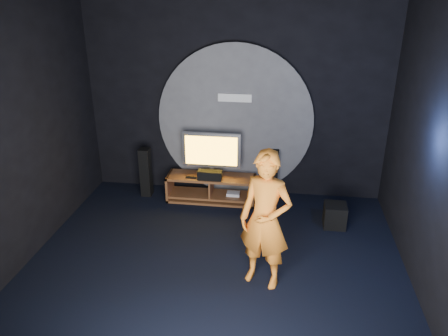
# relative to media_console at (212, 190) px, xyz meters

# --- Properties ---
(floor) EXTENTS (5.00, 5.00, 0.00)m
(floor) POSITION_rel_media_console_xyz_m (0.34, -2.05, -0.19)
(floor) COLOR black
(floor) RESTS_ON ground
(back_wall) EXTENTS (5.00, 0.04, 3.50)m
(back_wall) POSITION_rel_media_console_xyz_m (0.34, 0.45, 1.56)
(back_wall) COLOR black
(back_wall) RESTS_ON ground
(front_wall) EXTENTS (5.00, 0.04, 3.50)m
(front_wall) POSITION_rel_media_console_xyz_m (0.34, -4.55, 1.56)
(front_wall) COLOR black
(front_wall) RESTS_ON ground
(left_wall) EXTENTS (0.04, 5.00, 3.50)m
(left_wall) POSITION_rel_media_console_xyz_m (-2.16, -2.05, 1.56)
(left_wall) COLOR black
(left_wall) RESTS_ON ground
(right_wall) EXTENTS (0.04, 5.00, 3.50)m
(right_wall) POSITION_rel_media_console_xyz_m (2.84, -2.05, 1.56)
(right_wall) COLOR black
(right_wall) RESTS_ON ground
(wall_disc_panel) EXTENTS (2.60, 0.11, 2.60)m
(wall_disc_panel) POSITION_rel_media_console_xyz_m (0.34, 0.39, 1.11)
(wall_disc_panel) COLOR #515156
(wall_disc_panel) RESTS_ON ground
(media_console) EXTENTS (1.49, 0.45, 0.45)m
(media_console) POSITION_rel_media_console_xyz_m (0.00, 0.00, 0.00)
(media_console) COLOR brown
(media_console) RESTS_ON ground
(tv) EXTENTS (0.97, 0.22, 0.74)m
(tv) POSITION_rel_media_console_xyz_m (-0.01, 0.07, 0.66)
(tv) COLOR #A2A3A9
(tv) RESTS_ON media_console
(center_speaker) EXTENTS (0.40, 0.15, 0.15)m
(center_speaker) POSITION_rel_media_console_xyz_m (-0.01, -0.12, 0.33)
(center_speaker) COLOR black
(center_speaker) RESTS_ON media_console
(remote) EXTENTS (0.18, 0.05, 0.02)m
(remote) POSITION_rel_media_console_xyz_m (-0.32, -0.12, 0.27)
(remote) COLOR black
(remote) RESTS_ON media_console
(tower_speaker_left) EXTENTS (0.17, 0.19, 0.86)m
(tower_speaker_left) POSITION_rel_media_console_xyz_m (-1.16, 0.05, 0.24)
(tower_speaker_left) COLOR black
(tower_speaker_left) RESTS_ON ground
(tower_speaker_right) EXTENTS (0.17, 0.19, 0.86)m
(tower_speaker_right) POSITION_rel_media_console_xyz_m (1.02, 0.30, 0.24)
(tower_speaker_right) COLOR black
(tower_speaker_right) RESTS_ON ground
(subwoofer) EXTENTS (0.33, 0.33, 0.36)m
(subwoofer) POSITION_rel_media_console_xyz_m (2.00, -0.59, -0.01)
(subwoofer) COLOR black
(subwoofer) RESTS_ON ground
(player) EXTENTS (0.74, 0.60, 1.75)m
(player) POSITION_rel_media_console_xyz_m (1.00, -2.08, 0.68)
(player) COLOR orange
(player) RESTS_ON ground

